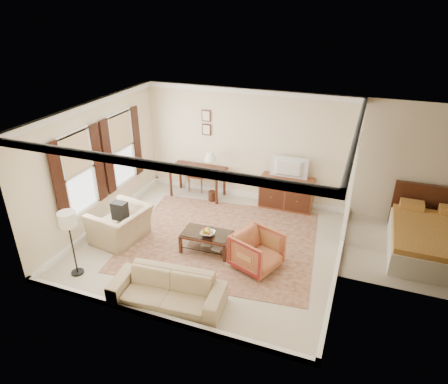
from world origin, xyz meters
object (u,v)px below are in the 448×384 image
Objects in this scene: club_armchair at (120,220)px; sideboard at (286,193)px; tv at (289,162)px; sofa at (167,286)px; coffee_table at (207,237)px; striped_armchair at (257,249)px; writing_desk at (197,172)px.

sideboard is at bearing 140.75° from club_armchair.
tv is 0.45× the size of sofa.
tv reaches higher than sideboard.
sofa reaches higher than coffee_table.
striped_armchair reaches higher than coffee_table.
coffee_table is at bearing -61.83° from writing_desk.
club_armchair is (-3.07, -2.76, -0.76)m from tv.
club_armchair reaches higher than striped_armchair.
tv is 1.06× the size of striped_armchair.
coffee_table is at bearing 65.32° from tv.
striped_armchair reaches higher than sideboard.
club_armchair is at bearing 137.49° from sofa.
tv is at bearing 69.94° from sofa.
tv reaches higher than coffee_table.
striped_armchair is at bearing -89.64° from sideboard.
writing_desk is at bearing 65.26° from striped_armchair.
sofa is at bearing -90.14° from coffee_table.
striped_armchair is 0.72× the size of club_armchair.
writing_desk is 2.69m from club_armchair.
coffee_table is at bearing 106.72° from club_armchair.
tv is at bearing 65.32° from coffee_table.
striped_armchair is (1.16, -0.19, 0.09)m from coffee_table.
writing_desk is at bearing 118.17° from coffee_table.
sideboard is 4.41m from sofa.
tv is (0.00, -0.02, 0.86)m from sideboard.
sideboard is at bearing -90.00° from tv.
writing_desk is 2.66m from coffee_table.
writing_desk is at bearing 3.93° from tv.
sideboard is 0.86m from tv.
sideboard is 1.48× the size of tv.
sideboard is at bearing 70.01° from sofa.
tv reaches higher than sofa.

